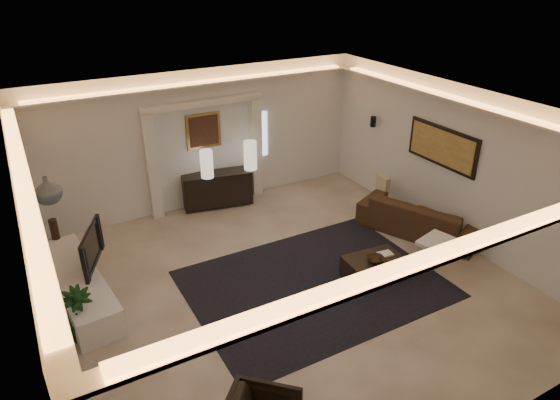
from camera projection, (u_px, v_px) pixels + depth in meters
floor at (287, 285)px, 8.12m from camera, size 7.00×7.00×0.00m
ceiling at (288, 113)px, 6.85m from camera, size 7.00×7.00×0.00m
wall_back at (204, 140)px, 10.23m from camera, size 7.00×0.00×7.00m
wall_front at (469, 350)px, 4.74m from camera, size 7.00×0.00×7.00m
wall_left at (37, 270)px, 5.96m from camera, size 0.00×7.00×7.00m
wall_right at (454, 164)px, 9.01m from camera, size 0.00×7.00×7.00m
cove_soffit at (288, 132)px, 6.97m from camera, size 7.00×7.00×0.04m
daylight_slit at (262, 134)px, 10.85m from camera, size 0.25×0.03×1.00m
area_rug at (314, 284)px, 8.14m from camera, size 4.00×3.00×0.01m
pilaster_left at (152, 167)px, 9.80m from camera, size 0.22×0.20×2.20m
pilaster_right at (256, 148)px, 10.81m from camera, size 0.22×0.20×2.20m
alcove_header at (203, 103)px, 9.80m from camera, size 2.52×0.20×0.12m
painting_frame at (204, 131)px, 10.12m from camera, size 0.74×0.04×0.74m
painting_canvas at (204, 131)px, 10.10m from camera, size 0.62×0.02×0.62m
art_panel_frame at (442, 147)px, 9.13m from camera, size 0.04×1.64×0.74m
art_panel_gold at (441, 147)px, 9.11m from camera, size 0.02×1.50×0.62m
wall_sconce at (373, 122)px, 10.59m from camera, size 0.12×0.12×0.22m
wall_niche at (28, 208)px, 6.99m from camera, size 0.10×0.55×0.04m
console at (217, 189)px, 10.56m from camera, size 1.52×0.73×0.73m
lamp_left at (207, 162)px, 10.06m from camera, size 0.30×0.30×0.58m
lamp_right at (250, 155)px, 10.45m from camera, size 0.32×0.32×0.62m
media_ledge at (78, 287)px, 7.70m from camera, size 0.90×2.62×0.48m
tv at (85, 249)px, 7.68m from camera, size 1.06×0.55×0.63m
figurine at (54, 230)px, 8.48m from camera, size 0.17×0.17×0.37m
ginger_jar at (47, 190)px, 7.01m from camera, size 0.39×0.39×0.40m
plant at (78, 314)px, 6.84m from camera, size 0.47×0.47×0.79m
sofa at (420, 217)px, 9.53m from camera, size 2.47×1.76×0.67m
throw_blanket at (438, 242)px, 8.28m from camera, size 0.73×0.65×0.07m
throw_pillow at (383, 184)px, 10.39m from camera, size 0.16×0.38×0.37m
coffee_table at (372, 266)px, 8.26m from camera, size 0.98×0.59×0.35m
bowl at (376, 258)px, 8.04m from camera, size 0.36×0.36×0.07m
magazine at (385, 252)px, 8.23m from camera, size 0.26×0.20×0.03m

